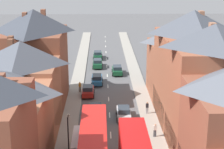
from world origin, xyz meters
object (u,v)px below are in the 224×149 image
at_px(car_near_blue, 117,70).
at_px(car_near_silver, 97,63).
at_px(car_mid_black, 96,110).
at_px(car_parked_left_a, 97,79).
at_px(pedestrian_far_right, 80,86).
at_px(pedestrian_far_left, 147,107).
at_px(car_parked_left_b, 88,91).
at_px(car_mid_white, 98,55).
at_px(car_parked_right_a, 124,113).
at_px(street_lamp, 68,138).
at_px(delivery_van, 82,145).
at_px(pedestrian_mid_right, 155,129).

distance_m(car_near_blue, car_near_silver, 5.90).
bearing_deg(car_near_blue, car_near_silver, 127.61).
bearing_deg(car_mid_black, car_parked_left_a, 90.00).
bearing_deg(car_near_blue, pedestrian_far_right, -122.59).
bearing_deg(pedestrian_far_left, car_mid_black, -177.55).
xyz_separation_m(car_parked_left_a, car_mid_black, (-0.00, -13.53, 0.00)).
bearing_deg(car_parked_left_b, car_mid_white, 86.71).
distance_m(car_near_blue, car_parked_left_a, 6.50).
bearing_deg(car_near_blue, car_parked_left_a, -123.63).
relative_size(car_near_blue, car_mid_black, 1.02).
bearing_deg(car_near_silver, car_near_blue, -52.39).
bearing_deg(car_parked_left_b, pedestrian_far_right, 130.55).
bearing_deg(car_parked_left_b, car_parked_right_a, -60.43).
xyz_separation_m(car_near_silver, street_lamp, (-2.45, -36.66, 2.41)).
xyz_separation_m(car_parked_left_a, pedestrian_far_left, (6.80, -13.24, 0.24)).
bearing_deg(car_near_silver, car_mid_white, 90.00).
height_order(car_near_blue, pedestrian_far_right, pedestrian_far_right).
distance_m(pedestrian_far_left, pedestrian_far_right, 12.98).
bearing_deg(pedestrian_far_right, delivery_van, -86.28).
bearing_deg(pedestrian_mid_right, car_parked_left_a, 108.86).
bearing_deg(car_near_silver, pedestrian_far_left, -73.75).
bearing_deg(car_parked_left_b, pedestrian_mid_right, -60.26).
distance_m(car_near_blue, car_mid_black, 19.28).
bearing_deg(pedestrian_far_right, pedestrian_far_left, -43.56).
relative_size(car_mid_black, car_mid_white, 0.95).
bearing_deg(car_near_silver, delivery_van, -92.16).
xyz_separation_m(car_parked_left_a, car_parked_right_a, (3.60, -14.46, -0.00)).
relative_size(car_parked_left_a, car_parked_right_a, 1.12).
bearing_deg(car_mid_black, pedestrian_far_left, 2.45).
bearing_deg(car_mid_black, pedestrian_far_right, 105.76).
bearing_deg(delivery_van, pedestrian_far_left, 53.92).
distance_m(car_parked_left_a, car_mid_white, 16.83).
distance_m(car_mid_white, delivery_van, 41.20).
height_order(car_mid_black, pedestrian_mid_right, pedestrian_mid_right).
bearing_deg(street_lamp, car_near_silver, 86.18).
height_order(pedestrian_mid_right, pedestrian_far_left, same).
distance_m(pedestrian_far_left, street_lamp, 16.38).
xyz_separation_m(pedestrian_mid_right, pedestrian_far_right, (-9.49, 15.85, 0.00)).
distance_m(car_parked_left_b, pedestrian_far_left, 10.98).
distance_m(car_mid_black, delivery_van, 10.91).
relative_size(car_mid_white, pedestrian_far_left, 2.70).
height_order(delivery_van, pedestrian_mid_right, delivery_van).
height_order(car_parked_left_a, car_mid_white, car_mid_white).
xyz_separation_m(car_parked_right_a, pedestrian_mid_right, (3.28, -5.68, 0.24)).
distance_m(car_mid_black, pedestrian_mid_right, 9.55).
relative_size(car_parked_right_a, pedestrian_mid_right, 2.52).
relative_size(pedestrian_far_left, street_lamp, 0.29).
bearing_deg(delivery_van, car_near_silver, 87.84).
height_order(car_parked_left_b, delivery_van, delivery_van).
distance_m(car_mid_black, street_lamp, 13.50).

